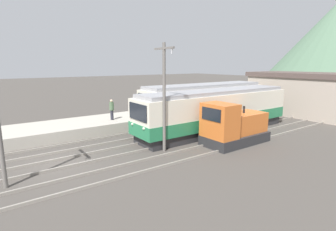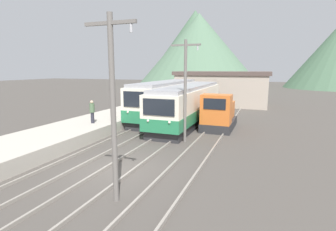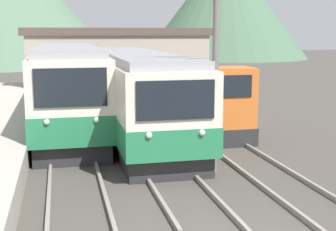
% 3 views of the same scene
% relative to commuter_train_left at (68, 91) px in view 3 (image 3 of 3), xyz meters
% --- Properties ---
extents(commuter_train_left, '(2.84, 13.06, 3.74)m').
position_rel_commuter_train_left_xyz_m(commuter_train_left, '(0.00, 0.00, 0.00)').
color(commuter_train_left, '#28282B').
rests_on(commuter_train_left, ground).
extents(commuter_train_center, '(2.84, 14.86, 3.50)m').
position_rel_commuter_train_left_xyz_m(commuter_train_center, '(2.80, -1.34, -0.10)').
color(commuter_train_center, '#28282B').
rests_on(commuter_train_center, ground).
extents(shunting_locomotive, '(2.40, 4.97, 3.00)m').
position_rel_commuter_train_left_xyz_m(shunting_locomotive, '(5.80, -2.80, -0.53)').
color(shunting_locomotive, '#28282B').
rests_on(shunting_locomotive, ground).
extents(catenary_mast_mid, '(2.00, 0.20, 6.84)m').
position_rel_commuter_train_left_xyz_m(catenary_mast_mid, '(4.31, -7.65, 2.00)').
color(catenary_mast_mid, slate).
rests_on(catenary_mast_mid, ground).
extents(station_building, '(12.60, 6.30, 4.62)m').
position_rel_commuter_train_left_xyz_m(station_building, '(3.60, 12.21, 0.60)').
color(station_building, '#AD9E8E').
rests_on(station_building, ground).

